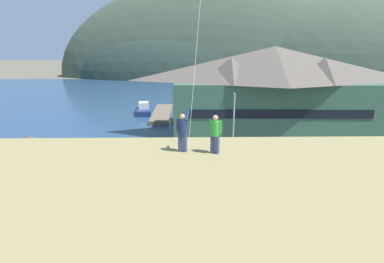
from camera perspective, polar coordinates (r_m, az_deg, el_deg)
name	(u,v)px	position (r m, az deg, el deg)	size (l,w,h in m)	color
ground_plane	(190,219)	(22.52, -0.34, -16.30)	(600.00, 600.00, 0.00)	#66604C
parking_lot_pad	(189,187)	(26.88, -0.49, -10.57)	(40.00, 20.00, 0.10)	gray
bay_water	(187,94)	(80.01, -0.93, 7.05)	(360.00, 84.00, 0.03)	navy
far_hill_west_ridge	(184,76)	(135.26, -1.45, 10.54)	(97.29, 47.61, 50.58)	#2D3D33
far_hill_east_peak	(219,76)	(136.62, 5.10, 10.54)	(138.35, 44.78, 80.44)	#42513D
far_hill_center_saddle	(343,75)	(154.67, 26.75, 9.55)	(126.81, 58.98, 70.28)	#42513D
far_hill_far_shoulder	(373,75)	(164.48, 31.22, 9.23)	(145.92, 53.85, 81.84)	#3D4C38
harbor_lodge	(273,90)	(42.06, 15.08, 7.61)	(27.99, 11.85, 12.14)	#38604C
storage_shed_near_lot	(33,159)	(30.09, -28.01, -4.72)	(7.29, 5.15, 4.62)	#756B5B
wharf_dock	(162,114)	(55.09, -5.70, 3.41)	(3.20, 15.10, 0.70)	#70604C
moored_boat_wharfside	(144,109)	(57.60, -9.14, 4.20)	(3.42, 8.18, 2.16)	navy
moored_boat_outer_mooring	(180,116)	(51.22, -2.39, 2.97)	(2.22, 6.01, 2.16)	#23564C
parked_car_back_row_right	(185,201)	(22.62, -1.34, -13.03)	(4.32, 2.29, 1.82)	#236633
parked_car_front_row_red	(308,172)	(29.25, 21.18, -7.27)	(4.35, 2.37, 1.82)	red
parked_car_mid_row_far	(273,202)	(23.19, 15.09, -12.85)	(4.29, 2.22, 1.82)	#9EA3A8
parked_car_front_row_silver	(212,166)	(28.78, 3.80, -6.56)	(4.32, 2.31, 1.82)	#9EA3A8
parked_car_mid_row_center	(147,169)	(28.37, -8.54, -7.04)	(4.25, 2.16, 1.82)	silver
parked_car_front_row_end	(56,203)	(24.39, -24.51, -12.31)	(4.32, 2.29, 1.82)	#9EA3A8
parked_car_back_row_left	(363,165)	(33.21, 29.78, -5.61)	(4.30, 2.26, 1.82)	slate
parking_light_pole	(233,124)	(31.00, 7.89, 1.35)	(0.24, 0.78, 7.42)	#ADADB2
person_kite_flyer	(182,131)	(13.38, -1.82, 0.05)	(0.60, 0.62, 1.86)	#384770
person_companion	(215,133)	(13.20, 4.43, -0.28)	(0.51, 0.40, 1.74)	#384770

